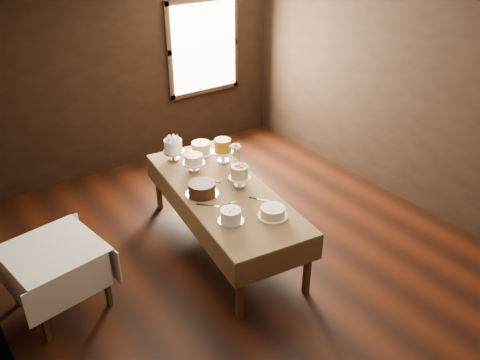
% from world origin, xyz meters
% --- Properties ---
extents(floor, '(5.00, 6.00, 0.01)m').
position_xyz_m(floor, '(0.00, 0.00, 0.00)').
color(floor, black).
rests_on(floor, ground).
extents(wall_back, '(5.00, 0.02, 2.80)m').
position_xyz_m(wall_back, '(0.00, 3.00, 1.40)').
color(wall_back, black).
rests_on(wall_back, ground).
extents(wall_right, '(0.02, 6.00, 2.80)m').
position_xyz_m(wall_right, '(2.50, 0.00, 1.40)').
color(wall_right, black).
rests_on(wall_right, ground).
extents(window, '(1.10, 0.05, 1.30)m').
position_xyz_m(window, '(1.30, 2.94, 1.60)').
color(window, '#FFEABF').
rests_on(window, wall_back).
extents(display_table, '(1.27, 2.53, 0.75)m').
position_xyz_m(display_table, '(-0.07, 0.43, 0.69)').
color(display_table, '#422A17').
rests_on(display_table, ground).
extents(side_table, '(0.94, 0.94, 0.69)m').
position_xyz_m(side_table, '(-1.91, 0.54, 0.61)').
color(side_table, '#422A17').
rests_on(side_table, ground).
extents(cake_meringue, '(0.26, 0.26, 0.27)m').
position_xyz_m(cake_meringue, '(-0.14, 1.39, 0.87)').
color(cake_meringue, silver).
rests_on(cake_meringue, display_table).
extents(cake_speckled, '(0.33, 0.33, 0.14)m').
position_xyz_m(cake_speckled, '(0.23, 1.35, 0.82)').
color(cake_speckled, white).
rests_on(cake_speckled, display_table).
extents(cake_lattice, '(0.30, 0.30, 0.20)m').
position_xyz_m(cake_lattice, '(-0.09, 1.00, 0.84)').
color(cake_lattice, white).
rests_on(cake_lattice, display_table).
extents(cake_caramel, '(0.28, 0.28, 0.30)m').
position_xyz_m(cake_caramel, '(0.32, 0.99, 0.88)').
color(cake_caramel, white).
rests_on(cake_caramel, display_table).
extents(cake_chocolate, '(0.39, 0.39, 0.14)m').
position_xyz_m(cake_chocolate, '(-0.31, 0.48, 0.81)').
color(cake_chocolate, silver).
rests_on(cake_chocolate, display_table).
extents(cake_flowers, '(0.27, 0.27, 0.26)m').
position_xyz_m(cake_flowers, '(0.13, 0.39, 0.86)').
color(cake_flowers, white).
rests_on(cake_flowers, display_table).
extents(cake_swirl, '(0.29, 0.29, 0.13)m').
position_xyz_m(cake_swirl, '(-0.35, -0.13, 0.81)').
color(cake_swirl, silver).
rests_on(cake_swirl, display_table).
extents(cake_cream, '(0.34, 0.34, 0.11)m').
position_xyz_m(cake_cream, '(0.04, -0.31, 0.80)').
color(cake_cream, white).
rests_on(cake_cream, display_table).
extents(cake_server_a, '(0.24, 0.05, 0.01)m').
position_xyz_m(cake_server_a, '(-0.09, 0.13, 0.75)').
color(cake_server_a, silver).
rests_on(cake_server_a, display_table).
extents(cake_server_b, '(0.16, 0.21, 0.01)m').
position_xyz_m(cake_server_b, '(0.16, -0.01, 0.75)').
color(cake_server_b, silver).
rests_on(cake_server_b, display_table).
extents(cake_server_c, '(0.10, 0.23, 0.01)m').
position_xyz_m(cake_server_c, '(-0.07, 0.72, 0.75)').
color(cake_server_c, silver).
rests_on(cake_server_c, display_table).
extents(cake_server_d, '(0.22, 0.14, 0.01)m').
position_xyz_m(cake_server_d, '(0.23, 0.62, 0.75)').
color(cake_server_d, silver).
rests_on(cake_server_d, display_table).
extents(cake_server_e, '(0.18, 0.19, 0.01)m').
position_xyz_m(cake_server_e, '(-0.35, 0.21, 0.75)').
color(cake_server_e, silver).
rests_on(cake_server_e, display_table).
extents(flower_vase, '(0.13, 0.13, 0.14)m').
position_xyz_m(flower_vase, '(0.29, 0.69, 0.82)').
color(flower_vase, '#2D2823').
rests_on(flower_vase, display_table).
extents(flower_bouquet, '(0.14, 0.14, 0.20)m').
position_xyz_m(flower_bouquet, '(0.29, 0.69, 1.01)').
color(flower_bouquet, white).
rests_on(flower_bouquet, flower_vase).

